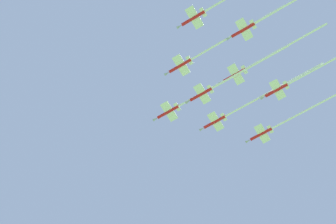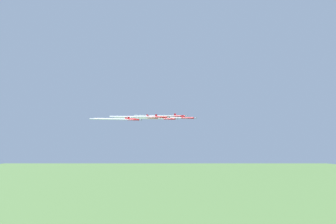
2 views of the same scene
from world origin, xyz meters
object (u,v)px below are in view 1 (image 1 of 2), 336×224
Objects in this scene: jet_lead at (203,93)px; jet_port_inner at (210,48)px; jet_starboard_trail at (277,10)px; jet_tail_end at (300,77)px; jet_port_outer at (224,81)px; jet_starboard_outer at (224,0)px; jet_port_trail at (260,61)px; jet_starboard_inner at (246,105)px; jet_center_rear at (288,120)px.

jet_port_inner reaches higher than jet_lead.
jet_starboard_trail is 29.59m from jet_tail_end.
jet_tail_end is (26.17, 17.27, -0.13)m from jet_port_outer.
jet_starboard_outer is 29.26m from jet_port_trail.
jet_tail_end is (-7.01, 28.71, -1.48)m from jet_starboard_trail.
jet_port_trail is at bearing -137.25° from jet_starboard_inner.
jet_center_rear is 47.05m from jet_starboard_trail.
jet_starboard_outer is at bearing 178.92° from jet_port_trail.
jet_starboard_trail is at bearing -133.52° from jet_port_trail.
jet_tail_end is at bearing -138.99° from jet_center_rear.
jet_lead reaches higher than jet_starboard_outer.
jet_starboard_outer is at bearing 132.52° from jet_starboard_trail.
jet_center_rear is (8.93, 44.97, -2.30)m from jet_port_inner.
jet_starboard_trail reaches higher than jet_port_trail.
jet_center_rear is (10.54, 15.73, -1.69)m from jet_starboard_inner.
jet_port_inner reaches higher than jet_port_trail.
jet_port_outer is 0.98× the size of jet_port_trail.
jet_starboard_inner is 15.01m from jet_port_outer.
jet_starboard_trail is at bearing -171.88° from jet_tail_end.
jet_starboard_inner is (11.74, 15.85, 0.70)m from jet_lead.
jet_lead reaches higher than jet_port_outer.
jet_tail_end is at bearing -37.51° from jet_port_trail.
jet_port_outer is 0.88× the size of jet_starboard_outer.
jet_port_outer reaches higher than jet_center_rear.
jet_starboard_inner is 1.07× the size of jet_starboard_outer.
jet_starboard_inner reaches higher than jet_starboard_outer.
jet_starboard_outer reaches higher than jet_center_rear.
jet_port_inner is at bearing -140.70° from jet_lead.
jet_starboard_trail is at bearing -47.48° from jet_starboard_outer.
jet_starboard_outer is at bearing 164.98° from jet_tail_end.
jet_tail_end is at bearing -62.19° from jet_port_outer.
jet_port_trail is 0.85× the size of jet_starboard_trail.
jet_starboard_inner is at bearing 140.57° from jet_center_rear.
jet_port_inner is 1.06× the size of jet_center_rear.
jet_port_outer is (-1.54, -14.85, -1.54)m from jet_starboard_inner.
jet_port_outer is at bearing 117.81° from jet_tail_end.
jet_port_inner is 1.16× the size of jet_tail_end.
jet_port_inner is 45.91m from jet_center_rear.
jet_center_rear is at bearing -39.43° from jet_starboard_inner.
jet_port_outer is 35.12m from jet_starboard_trail.
jet_lead is at bearing 137.87° from jet_starboard_inner.
jet_starboard_outer is 0.95× the size of jet_starboard_trail.
jet_lead reaches higher than jet_port_trail.
jet_port_outer is at bearing 90.00° from jet_port_trail.
jet_lead is 1.29× the size of jet_port_outer.
jet_lead is at bearing 90.00° from jet_port_trail.
jet_starboard_outer is 21.67m from jet_starboard_trail.
jet_center_rear is at bearing 2.92° from jet_port_trail.
jet_port_outer is (-3.14, 14.39, -2.15)m from jet_port_inner.
jet_starboard_inner reaches higher than jet_port_trail.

